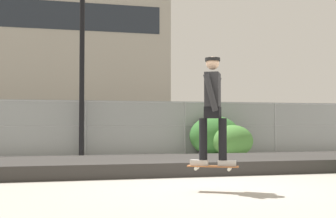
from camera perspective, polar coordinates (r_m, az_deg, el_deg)
ground_plane at (r=7.58m, az=5.67°, el=-10.01°), size 120.00×120.00×0.00m
gravel_berm at (r=10.29m, az=0.39°, el=-7.08°), size 16.10×2.67×0.29m
skateboard at (r=7.11m, az=5.76°, el=-7.33°), size 0.81×0.53×0.07m
skater at (r=7.09m, az=5.73°, el=0.69°), size 0.69×0.62×1.73m
chain_fence at (r=14.94m, az=-4.03°, el=-2.47°), size 16.91×0.06×1.85m
street_lamp at (r=14.75m, az=-10.89°, el=12.22°), size 0.44×0.44×7.63m
parked_car_near at (r=18.35m, az=-16.35°, el=-2.60°), size 4.42×1.98×1.66m
parked_car_mid at (r=19.00m, az=0.51°, el=-2.66°), size 4.51×2.18×1.66m
parked_car_far at (r=20.68m, az=15.00°, el=-2.54°), size 4.46×2.06×1.66m
library_building at (r=46.75m, az=-18.10°, el=7.40°), size 27.35×11.81×17.22m
shrub_left at (r=15.19m, az=6.01°, el=-3.43°), size 1.75×1.43×1.35m
shrub_center at (r=14.70m, az=8.27°, el=-4.06°), size 1.35×1.11×1.04m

